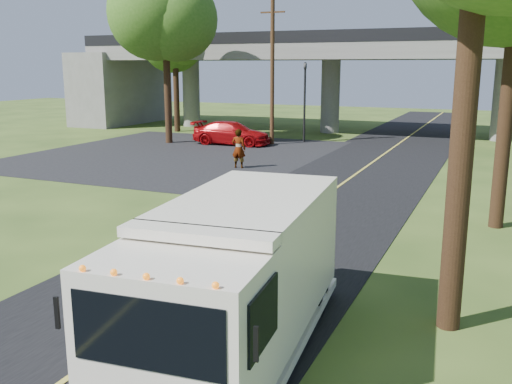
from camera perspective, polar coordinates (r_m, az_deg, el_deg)
The scene contains 12 objects.
ground at distance 12.77m, azimuth -7.66°, elevation -10.67°, with size 120.00×120.00×0.00m, color #30491A.
road at distance 21.51m, azimuth 6.19°, elevation -0.95°, with size 7.00×90.00×0.02m, color black.
parking_lot at distance 33.22m, azimuth -7.94°, elevation 3.78°, with size 16.00×18.00×0.01m, color black.
lane_line at distance 21.51m, azimuth 6.19°, elevation -0.90°, with size 0.12×90.00×0.01m, color gold.
overpass at distance 42.44m, azimuth 15.47°, elevation 11.51°, with size 54.00×10.00×7.30m.
traffic_signal at distance 38.04m, azimuth 4.90°, elevation 9.79°, with size 0.18×0.22×5.20m.
utility_pole at distance 36.64m, azimuth 1.64°, elevation 11.91°, with size 1.60×0.26×9.00m.
tree_left_lot at distance 37.68m, azimuth -8.95°, elevation 16.82°, with size 5.60×5.50×10.50m.
tree_left_far at distance 44.32m, azimuth -8.03°, elevation 15.60°, with size 5.26×5.16×9.89m.
step_van at distance 9.88m, azimuth -2.01°, elevation -8.34°, with size 2.98×6.71×2.74m.
red_sedan at distance 36.84m, azimuth -2.43°, elevation 5.90°, with size 2.08×5.11×1.48m, color #A50A0D.
pedestrian at distance 28.25m, azimuth -1.75°, elevation 4.35°, with size 0.71×0.47×1.95m, color gray.
Camera 1 is at (6.17, -9.99, 5.01)m, focal length 40.00 mm.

